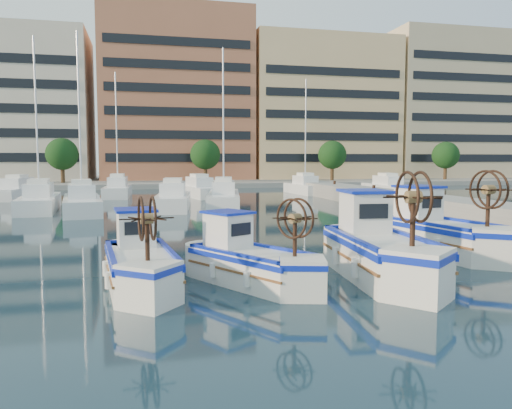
{
  "coord_description": "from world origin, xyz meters",
  "views": [
    {
      "loc": [
        -4.22,
        -13.06,
        3.34
      ],
      "look_at": [
        0.44,
        7.39,
        1.5
      ],
      "focal_mm": 35.0,
      "sensor_mm": 36.0,
      "label": 1
    }
  ],
  "objects_px": {
    "fishing_boat_b": "(249,259)",
    "fishing_boat_d": "(439,230)",
    "fishing_boat_c": "(378,248)",
    "fishing_boat_a": "(140,260)"
  },
  "relations": [
    {
      "from": "fishing_boat_b",
      "to": "fishing_boat_d",
      "type": "relative_size",
      "value": 0.8
    },
    {
      "from": "fishing_boat_a",
      "to": "fishing_boat_d",
      "type": "relative_size",
      "value": 0.82
    },
    {
      "from": "fishing_boat_d",
      "to": "fishing_boat_a",
      "type": "bearing_deg",
      "value": -176.95
    },
    {
      "from": "fishing_boat_a",
      "to": "fishing_boat_d",
      "type": "xyz_separation_m",
      "value": [
        10.49,
        2.44,
        0.14
      ]
    },
    {
      "from": "fishing_boat_a",
      "to": "fishing_boat_d",
      "type": "bearing_deg",
      "value": 6.86
    },
    {
      "from": "fishing_boat_b",
      "to": "fishing_boat_c",
      "type": "height_order",
      "value": "fishing_boat_c"
    },
    {
      "from": "fishing_boat_c",
      "to": "fishing_boat_d",
      "type": "height_order",
      "value": "fishing_boat_c"
    },
    {
      "from": "fishing_boat_b",
      "to": "fishing_boat_d",
      "type": "distance_m",
      "value": 8.1
    },
    {
      "from": "fishing_boat_c",
      "to": "fishing_boat_a",
      "type": "bearing_deg",
      "value": -178.68
    },
    {
      "from": "fishing_boat_a",
      "to": "fishing_boat_b",
      "type": "relative_size",
      "value": 1.03
    }
  ]
}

